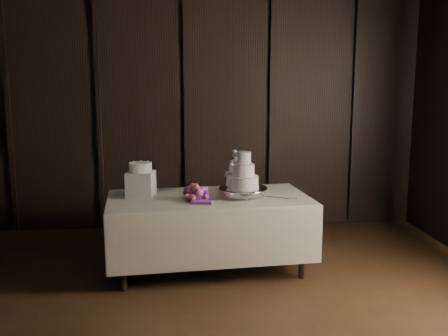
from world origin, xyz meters
TOP-DOWN VIEW (x-y plane):
  - room at (0.00, 0.00)m, footprint 6.08×7.08m
  - display_table at (0.20, 1.92)m, footprint 2.08×1.22m
  - cake_stand at (0.54, 1.91)m, footprint 0.60×0.60m
  - wedding_cake at (0.51, 1.89)m, footprint 0.33×0.30m
  - bouquet at (0.06, 1.78)m, footprint 0.38×0.46m
  - box_pedestal at (-0.47, 2.01)m, footprint 0.30×0.30m
  - small_cake at (-0.47, 2.01)m, footprint 0.30×0.30m
  - cake_knife at (0.85, 1.82)m, footprint 0.33×0.21m

SIDE VIEW (x-z plane):
  - display_table at x=0.20m, z-range 0.04..0.80m
  - cake_knife at x=0.85m, z-range 0.76..0.77m
  - cake_stand at x=0.54m, z-range 0.76..0.85m
  - bouquet at x=0.06m, z-range 0.73..0.93m
  - box_pedestal at x=-0.47m, z-range 0.76..1.01m
  - wedding_cake at x=0.51m, z-range 0.81..1.17m
  - small_cake at x=-0.47m, z-range 1.01..1.10m
  - room at x=0.00m, z-range -0.04..3.04m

